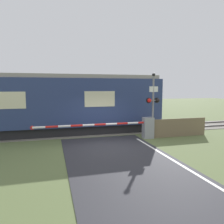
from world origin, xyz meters
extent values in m
plane|color=#5B6B3D|center=(0.00, 0.00, 0.00)|extent=(80.00, 80.00, 0.00)
cube|color=slate|center=(0.00, 3.79, 0.01)|extent=(36.00, 3.20, 0.03)
cube|color=#595451|center=(0.00, 3.07, 0.08)|extent=(36.00, 0.08, 0.10)
cube|color=#595451|center=(0.00, 4.51, 0.08)|extent=(36.00, 0.08, 0.10)
cube|color=black|center=(-5.00, 3.79, 0.30)|extent=(17.09, 2.47, 0.60)
cube|color=navy|center=(-5.00, 3.79, 2.06)|extent=(18.57, 2.91, 2.91)
cube|color=gray|center=(-5.00, 3.79, 3.63)|extent=(18.20, 2.68, 0.24)
cube|color=beige|center=(0.11, 2.33, 2.27)|extent=(1.86, 0.02, 0.93)
cube|color=beige|center=(-5.00, 2.33, 2.27)|extent=(1.86, 0.02, 0.93)
cube|color=gray|center=(2.70, 1.03, 0.62)|extent=(0.60, 0.44, 1.23)
cylinder|color=gray|center=(2.70, 1.03, 0.94)|extent=(0.16, 0.16, 0.18)
cylinder|color=red|center=(2.38, 1.03, 0.94)|extent=(0.64, 0.11, 0.11)
cylinder|color=white|center=(1.74, 1.03, 0.94)|extent=(0.64, 0.11, 0.11)
cylinder|color=red|center=(1.10, 1.03, 0.94)|extent=(0.64, 0.11, 0.11)
cylinder|color=white|center=(0.46, 1.03, 0.94)|extent=(0.64, 0.11, 0.11)
cylinder|color=red|center=(-0.18, 1.03, 0.94)|extent=(0.64, 0.11, 0.11)
cylinder|color=white|center=(-0.81, 1.03, 0.94)|extent=(0.64, 0.11, 0.11)
cylinder|color=red|center=(-1.45, 1.03, 0.94)|extent=(0.64, 0.11, 0.11)
cylinder|color=white|center=(-2.09, 1.03, 0.94)|extent=(0.64, 0.11, 0.11)
cylinder|color=red|center=(-2.73, 1.03, 0.94)|extent=(0.64, 0.11, 0.11)
cylinder|color=white|center=(-3.37, 1.03, 0.94)|extent=(0.64, 0.11, 0.11)
cylinder|color=red|center=(-3.69, 1.03, 0.94)|extent=(0.20, 0.02, 0.20)
cylinder|color=gray|center=(2.93, 0.93, 1.79)|extent=(0.11, 0.11, 3.58)
cube|color=gray|center=(2.93, 0.93, 2.22)|extent=(0.64, 0.07, 0.07)
sphere|color=red|center=(2.68, 0.88, 2.22)|extent=(0.24, 0.24, 0.24)
sphere|color=black|center=(3.19, 0.88, 2.22)|extent=(0.24, 0.24, 0.24)
cylinder|color=black|center=(2.68, 0.99, 2.22)|extent=(0.30, 0.06, 0.30)
cylinder|color=black|center=(3.19, 0.99, 2.22)|extent=(0.30, 0.06, 0.30)
cube|color=white|center=(2.93, 0.89, 2.87)|extent=(0.53, 0.02, 0.32)
sphere|color=black|center=(2.93, 0.93, 3.68)|extent=(0.18, 0.18, 0.18)
cube|color=#726047|center=(4.49, 0.94, 0.55)|extent=(4.04, 0.06, 1.10)
camera|label=1|loc=(-2.71, -10.51, 2.98)|focal=35.00mm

